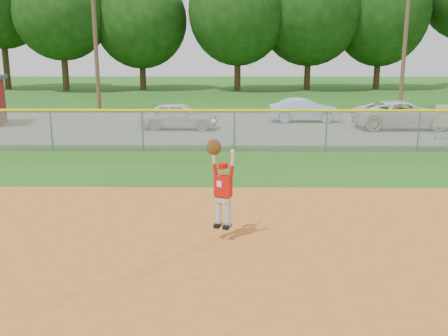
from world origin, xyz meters
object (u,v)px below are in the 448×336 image
at_px(car_blue, 305,110).
at_px(car_white_b, 403,115).
at_px(ballplayer, 222,185).
at_px(car_white_a, 179,116).

relative_size(car_blue, car_white_b, 0.78).
xyz_separation_m(car_white_b, ballplayer, (-8.21, -13.93, 0.46)).
relative_size(car_white_a, ballplayer, 1.70).
distance_m(car_blue, ballplayer, 16.62).
bearing_deg(ballplayer, car_white_a, 99.06).
bearing_deg(car_white_a, car_blue, -64.54).
distance_m(car_white_a, car_white_b, 10.40).
distance_m(car_blue, car_white_b, 4.76).
relative_size(car_white_a, car_white_b, 0.78).
bearing_deg(ballplayer, car_blue, 76.11).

